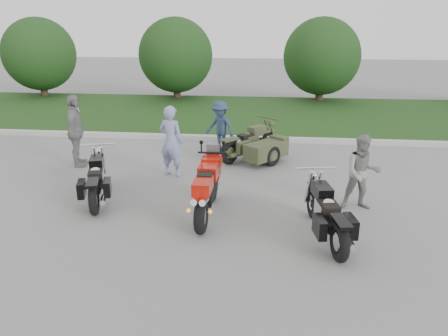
# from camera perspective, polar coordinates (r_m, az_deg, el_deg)

# --- Properties ---
(ground) EXTENTS (80.00, 80.00, 0.00)m
(ground) POSITION_cam_1_polar(r_m,az_deg,el_deg) (9.01, -5.24, -6.22)
(ground) COLOR gray
(ground) RESTS_ON ground
(curb) EXTENTS (60.00, 0.30, 0.15)m
(curb) POSITION_cam_1_polar(r_m,az_deg,el_deg) (14.59, -0.68, 3.93)
(curb) COLOR #B5B2AA
(curb) RESTS_ON ground
(grass_strip) EXTENTS (60.00, 8.00, 0.14)m
(grass_strip) POSITION_cam_1_polar(r_m,az_deg,el_deg) (18.61, 0.85, 7.14)
(grass_strip) COLOR #2A501B
(grass_strip) RESTS_ON ground
(tree_far_left) EXTENTS (3.60, 3.60, 4.00)m
(tree_far_left) POSITION_cam_1_polar(r_m,az_deg,el_deg) (24.53, -22.97, 13.52)
(tree_far_left) COLOR #3F2B1C
(tree_far_left) RESTS_ON ground
(tree_mid_left) EXTENTS (3.60, 3.60, 4.00)m
(tree_mid_left) POSITION_cam_1_polar(r_m,az_deg,el_deg) (22.07, -6.31, 14.42)
(tree_mid_left) COLOR #3F2B1C
(tree_mid_left) RESTS_ON ground
(tree_mid_right) EXTENTS (3.60, 3.60, 4.00)m
(tree_mid_right) POSITION_cam_1_polar(r_m,az_deg,el_deg) (21.69, 12.65, 14.02)
(tree_mid_right) COLOR #3F2B1C
(tree_mid_right) RESTS_ON ground
(sportbike_red) EXTENTS (0.38, 2.26, 1.07)m
(sportbike_red) POSITION_cam_1_polar(r_m,az_deg,el_deg) (8.71, -2.24, -2.56)
(sportbike_red) COLOR black
(sportbike_red) RESTS_ON ground
(cruiser_left) EXTENTS (0.87, 2.26, 0.89)m
(cruiser_left) POSITION_cam_1_polar(r_m,az_deg,el_deg) (9.91, -16.27, -1.72)
(cruiser_left) COLOR black
(cruiser_left) RESTS_ON ground
(cruiser_right) EXTENTS (0.65, 2.34, 0.90)m
(cruiser_right) POSITION_cam_1_polar(r_m,az_deg,el_deg) (8.07, 13.34, -6.15)
(cruiser_right) COLOR black
(cruiser_right) RESTS_ON ground
(cruiser_sidecar) EXTENTS (1.92, 2.13, 0.90)m
(cruiser_sidecar) POSITION_cam_1_polar(r_m,az_deg,el_deg) (12.27, 4.51, 2.70)
(cruiser_sidecar) COLOR black
(cruiser_sidecar) RESTS_ON ground
(person_stripe) EXTENTS (0.76, 0.62, 1.81)m
(person_stripe) POSITION_cam_1_polar(r_m,az_deg,el_deg) (11.09, -6.90, 3.50)
(person_stripe) COLOR #868DB7
(person_stripe) RESTS_ON ground
(person_grey) EXTENTS (0.80, 0.64, 1.61)m
(person_grey) POSITION_cam_1_polar(r_m,az_deg,el_deg) (9.48, 17.63, -0.56)
(person_grey) COLOR gray
(person_grey) RESTS_ON ground
(person_denim) EXTENTS (1.16, 1.01, 1.55)m
(person_denim) POSITION_cam_1_polar(r_m,az_deg,el_deg) (13.12, -0.51, 5.41)
(person_denim) COLOR navy
(person_denim) RESTS_ON ground
(person_back) EXTENTS (0.73, 1.22, 1.95)m
(person_back) POSITION_cam_1_polar(r_m,az_deg,el_deg) (12.40, -18.82, 4.58)
(person_back) COLOR gray
(person_back) RESTS_ON ground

